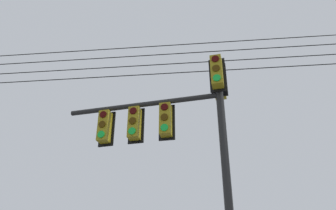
% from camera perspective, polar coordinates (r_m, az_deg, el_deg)
% --- Properties ---
extents(signal_mast_assembly, '(3.17, 3.82, 7.53)m').
position_cam_1_polar(signal_mast_assembly, '(8.90, 2.34, -4.87)').
color(signal_mast_assembly, black).
rests_on(signal_mast_assembly, ground).
extents(overhead_wire_span, '(13.20, 23.77, 1.23)m').
position_cam_1_polar(overhead_wire_span, '(9.90, 0.81, 7.65)').
color(overhead_wire_span, black).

